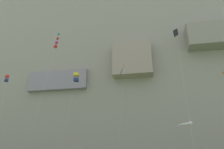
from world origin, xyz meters
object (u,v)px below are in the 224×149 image
Objects in this scene: kite_box_far_left at (7,79)px; kite_windsock_mid_center at (56,43)px; kite_windsock_low_right at (187,124)px; kite_diamond_low_center at (177,38)px; kite_box_mid_right at (76,77)px; kite_banner_high_right at (122,77)px.

kite_windsock_mid_center is at bearing 17.66° from kite_box_far_left.
kite_diamond_low_center is (-2.29, -15.70, 9.58)m from kite_windsock_low_right.
kite_box_far_left is at bearing -160.73° from kite_windsock_low_right.
kite_box_mid_right reaches higher than kite_windsock_low_right.
kite_windsock_mid_center reaches higher than kite_windsock_low_right.
kite_diamond_low_center is 0.82× the size of kite_windsock_mid_center.
kite_box_far_left is at bearing -138.04° from kite_box_mid_right.
kite_banner_high_right is 0.83× the size of kite_windsock_mid_center.
kite_banner_high_right is 1.00× the size of kite_diamond_low_center.
kite_banner_high_right is 1.00× the size of kite_box_mid_right.
kite_diamond_low_center reaches higher than kite_windsock_low_right.
kite_windsock_low_right is 0.61× the size of kite_box_far_left.
kite_box_far_left reaches higher than kite_windsock_low_right.
kite_windsock_mid_center is (7.63, 2.43, 8.53)m from kite_box_far_left.
kite_banner_high_right is at bearing 22.08° from kite_box_far_left.
kite_box_far_left is 11.70m from kite_windsock_mid_center.
kite_box_far_left is 0.69× the size of kite_windsock_mid_center.
kite_box_mid_right is 8.62m from kite_windsock_mid_center.
kite_banner_high_right reaches higher than kite_diamond_low_center.
kite_box_mid_right is (10.09, 9.07, 3.62)m from kite_box_far_left.
kite_windsock_low_right is 24.81m from kite_box_mid_right.
kite_windsock_mid_center is (-2.46, -6.64, 4.92)m from kite_box_mid_right.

